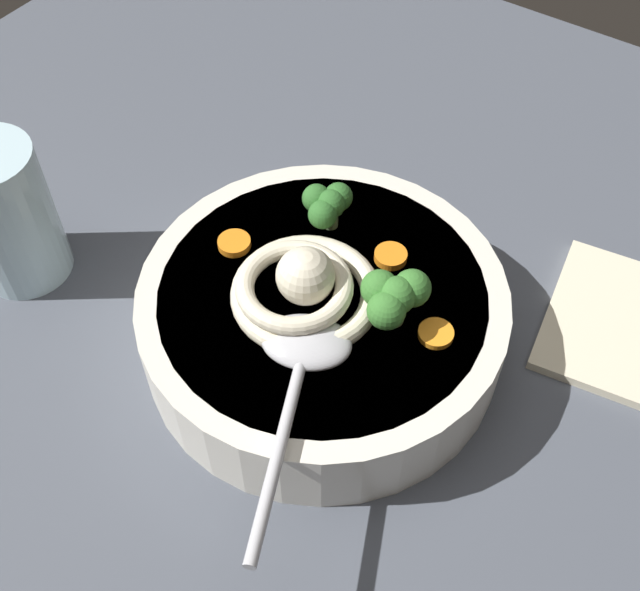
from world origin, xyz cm
name	(u,v)px	position (x,y,z in cm)	size (l,w,h in cm)	color
table_slab	(289,335)	(0.00, 0.00, 1.46)	(100.88, 100.88, 2.93)	#474C56
soup_bowl	(320,321)	(0.32, 3.12, 6.09)	(26.21, 26.21, 6.11)	silver
noodle_pile	(303,288)	(1.36, 2.41, 10.47)	(11.39, 11.16, 4.58)	beige
soup_spoon	(302,359)	(5.82, 5.46, 9.84)	(17.16, 9.87, 1.60)	#B7B7BC
broccoli_floret_left	(394,296)	(-0.70, 8.25, 11.54)	(5.03, 4.33, 3.98)	#7A9E60
broccoli_floret_near_spoon	(327,204)	(-5.65, -0.37, 11.11)	(4.18, 3.60, 3.31)	#7A9E60
carrot_slice_front	(436,334)	(-1.20, 11.41, 9.26)	(2.40, 2.40, 0.45)	orange
carrot_slice_far	(233,245)	(0.19, -4.65, 9.33)	(2.42, 2.42, 0.57)	orange
carrot_slice_rear	(391,256)	(-5.32, 5.41, 9.34)	(2.38, 2.38, 0.60)	orange
drinking_glass	(6,215)	(7.15, -20.97, 8.90)	(7.19, 7.19, 11.95)	silver
folded_napkin	(639,331)	(-14.21, 22.54, 3.33)	(13.39, 13.69, 0.80)	beige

